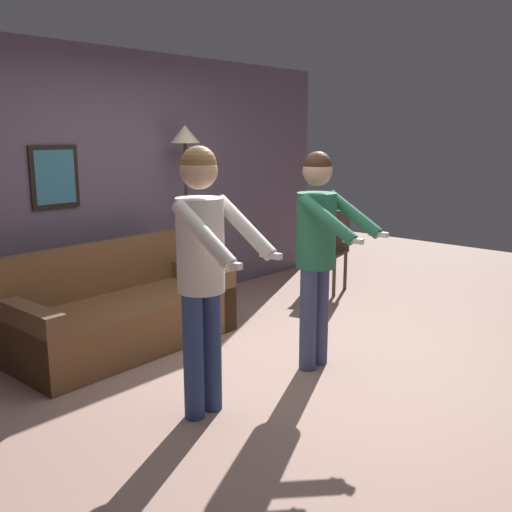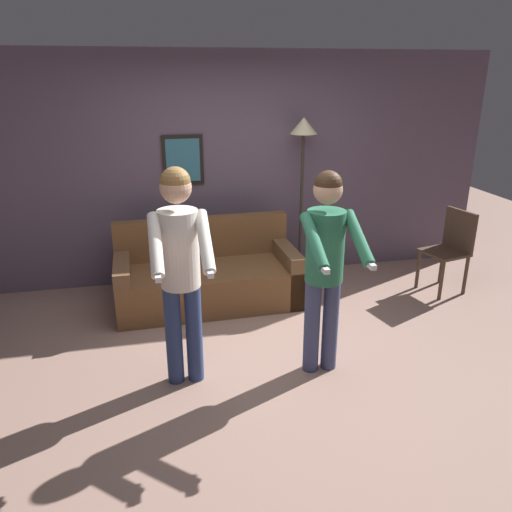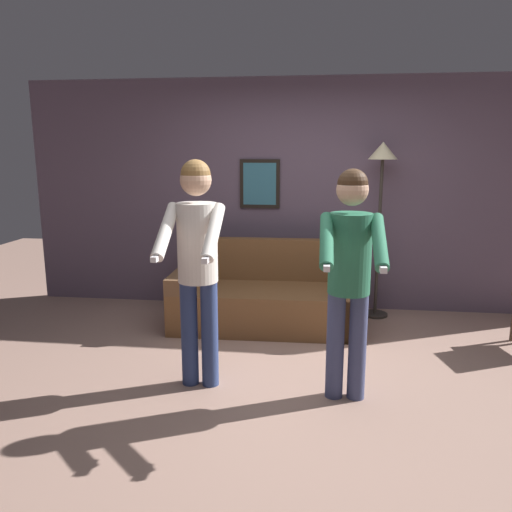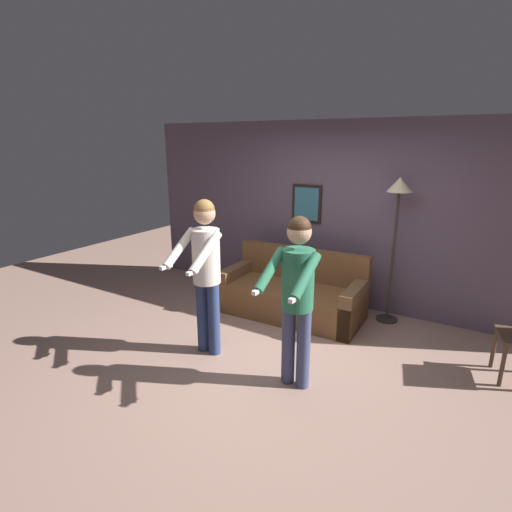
# 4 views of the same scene
# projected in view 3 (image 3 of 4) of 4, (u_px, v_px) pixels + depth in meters

# --- Properties ---
(ground_plane) EXTENTS (12.00, 12.00, 0.00)m
(ground_plane) POSITION_uv_depth(u_px,v_px,m) (292.00, 382.00, 3.96)
(ground_plane) COLOR #A07D6E
(back_wall_assembly) EXTENTS (6.40, 0.09, 2.60)m
(back_wall_assembly) POSITION_uv_depth(u_px,v_px,m) (303.00, 196.00, 5.67)
(back_wall_assembly) COLOR #5E4D60
(back_wall_assembly) RESTS_ON ground_plane
(couch) EXTENTS (1.92, 0.89, 0.87)m
(couch) POSITION_uv_depth(u_px,v_px,m) (265.00, 300.00, 5.20)
(couch) COLOR brown
(couch) RESTS_ON ground_plane
(torchiere_lamp) EXTENTS (0.31, 0.31, 1.89)m
(torchiere_lamp) POSITION_uv_depth(u_px,v_px,m) (382.00, 176.00, 5.26)
(torchiere_lamp) COLOR #332D28
(torchiere_lamp) RESTS_ON ground_plane
(person_standing_left) EXTENTS (0.43, 0.66, 1.74)m
(person_standing_left) POSITION_uv_depth(u_px,v_px,m) (197.00, 253.00, 3.70)
(person_standing_left) COLOR navy
(person_standing_left) RESTS_ON ground_plane
(person_standing_right) EXTENTS (0.43, 0.66, 1.68)m
(person_standing_right) POSITION_uv_depth(u_px,v_px,m) (350.00, 265.00, 3.50)
(person_standing_right) COLOR #404870
(person_standing_right) RESTS_ON ground_plane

